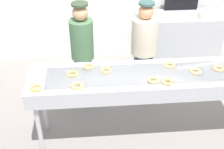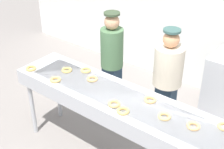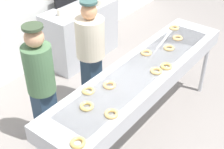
# 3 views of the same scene
# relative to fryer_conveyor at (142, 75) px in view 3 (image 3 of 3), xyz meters

# --- Properties ---
(ground_plane) EXTENTS (16.00, 16.00, 0.00)m
(ground_plane) POSITION_rel_fryer_conveyor_xyz_m (0.00, 0.00, -0.91)
(ground_plane) COLOR gray
(fryer_conveyor) EXTENTS (2.83, 0.64, 1.00)m
(fryer_conveyor) POSITION_rel_fryer_conveyor_xyz_m (0.00, 0.00, 0.00)
(fryer_conveyor) COLOR #B7BABF
(fryer_conveyor) RESTS_ON ground
(glazed_donut_0) EXTENTS (0.19, 0.19, 0.03)m
(glazed_donut_0) POSITION_rel_fryer_conveyor_xyz_m (-0.50, 0.09, 0.11)
(glazed_donut_0) COLOR #E7B06A
(glazed_donut_0) RESTS_ON fryer_conveyor
(glazed_donut_1) EXTENTS (0.15, 0.15, 0.03)m
(glazed_donut_1) POSITION_rel_fryer_conveyor_xyz_m (0.02, -0.16, 0.11)
(glazed_donut_1) COLOR #E0B467
(glazed_donut_1) RESTS_ON fryer_conveyor
(glazed_donut_2) EXTENTS (0.19, 0.19, 0.03)m
(glazed_donut_2) POSITION_rel_fryer_conveyor_xyz_m (0.17, -0.20, 0.11)
(glazed_donut_2) COLOR #E2B75F
(glazed_donut_2) RESTS_ON fryer_conveyor
(glazed_donut_3) EXTENTS (0.14, 0.14, 0.03)m
(glazed_donut_3) POSITION_rel_fryer_conveyor_xyz_m (0.28, 0.14, 0.11)
(glazed_donut_3) COLOR #EBB569
(glazed_donut_3) RESTS_ON fryer_conveyor
(glazed_donut_4) EXTENTS (0.14, 0.14, 0.03)m
(glazed_donut_4) POSITION_rel_fryer_conveyor_xyz_m (0.55, -0.02, 0.11)
(glazed_donut_4) COLOR #DCB46C
(glazed_donut_4) RESTS_ON fryer_conveyor
(glazed_donut_5) EXTENTS (0.18, 0.18, 0.03)m
(glazed_donut_5) POSITION_rel_fryer_conveyor_xyz_m (1.08, 0.20, 0.11)
(glazed_donut_5) COLOR #E0B86C
(glazed_donut_5) RESTS_ON fryer_conveyor
(glazed_donut_6) EXTENTS (0.18, 0.18, 0.03)m
(glazed_donut_6) POSITION_rel_fryer_conveyor_xyz_m (0.84, 0.02, 0.11)
(glazed_donut_6) COLOR #E7AF6D
(glazed_donut_6) RESTS_ON fryer_conveyor
(glazed_donut_7) EXTENTS (0.18, 0.18, 0.03)m
(glazed_donut_7) POSITION_rel_fryer_conveyor_xyz_m (-0.83, -0.20, 0.11)
(glazed_donut_7) COLOR #EAB966
(glazed_donut_7) RESTS_ON fryer_conveyor
(glazed_donut_8) EXTENTS (0.15, 0.15, 0.03)m
(glazed_donut_8) POSITION_rel_fryer_conveyor_xyz_m (-0.70, 0.20, 0.11)
(glazed_donut_8) COLOR #E0B864
(glazed_donut_8) RESTS_ON fryer_conveyor
(glazed_donut_9) EXTENTS (0.14, 0.14, 0.03)m
(glazed_donut_9) POSITION_rel_fryer_conveyor_xyz_m (-1.28, -0.20, 0.11)
(glazed_donut_9) COLOR #E6B65C
(glazed_donut_9) RESTS_ON fryer_conveyor
(glazed_donut_10) EXTENTS (0.16, 0.16, 0.03)m
(glazed_donut_10) POSITION_rel_fryer_conveyor_xyz_m (-0.89, 0.05, 0.11)
(glazed_donut_10) COLOR #DBB45E
(glazed_donut_10) RESTS_ON fryer_conveyor
(worker_baker) EXTENTS (0.32, 0.32, 1.58)m
(worker_baker) POSITION_rel_fryer_conveyor_xyz_m (-0.78, 0.83, -0.03)
(worker_baker) COLOR #21364C
(worker_baker) RESTS_ON ground
(worker_assistant) EXTENTS (0.37, 0.37, 1.55)m
(worker_assistant) POSITION_rel_fryer_conveyor_xyz_m (0.10, 0.86, -0.01)
(worker_assistant) COLOR #1F3245
(worker_assistant) RESTS_ON ground
(prep_counter) EXTENTS (1.32, 0.59, 0.94)m
(prep_counter) POSITION_rel_fryer_conveyor_xyz_m (0.96, 1.85, -0.44)
(prep_counter) COLOR #B7BABF
(prep_counter) RESTS_ON ground
(paper_cup_0) EXTENTS (0.08, 0.08, 0.10)m
(paper_cup_0) POSITION_rel_fryer_conveyor_xyz_m (1.20, 1.74, 0.08)
(paper_cup_0) COLOR beige
(paper_cup_0) RESTS_ON prep_counter
(paper_cup_1) EXTENTS (0.08, 0.08, 0.10)m
(paper_cup_1) POSITION_rel_fryer_conveyor_xyz_m (0.53, 1.85, 0.08)
(paper_cup_1) COLOR beige
(paper_cup_1) RESTS_ON prep_counter
(paper_cup_2) EXTENTS (0.08, 0.08, 0.10)m
(paper_cup_2) POSITION_rel_fryer_conveyor_xyz_m (1.19, 1.63, 0.08)
(paper_cup_2) COLOR beige
(paper_cup_2) RESTS_ON prep_counter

